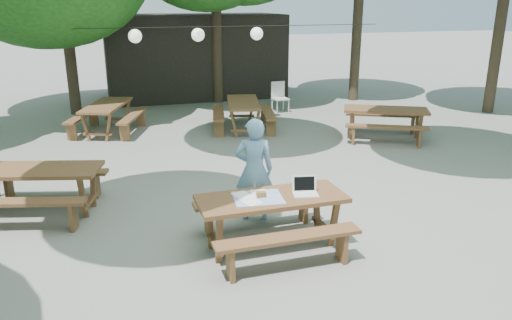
{
  "coord_description": "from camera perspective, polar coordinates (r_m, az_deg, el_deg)",
  "views": [
    {
      "loc": [
        -2.76,
        -7.16,
        3.27
      ],
      "look_at": [
        -0.69,
        -0.58,
        1.05
      ],
      "focal_mm": 35.0,
      "sensor_mm": 36.0,
      "label": 1
    }
  ],
  "objects": [
    {
      "name": "pavilion",
      "position": [
        18.05,
        -7.12,
        11.77
      ],
      "size": [
        6.0,
        3.0,
        2.8
      ],
      "primitive_type": "cube",
      "color": "black",
      "rests_on": "ground"
    },
    {
      "name": "picnic_table_far_w",
      "position": [
        13.33,
        -16.6,
        4.61
      ],
      "size": [
        2.13,
        2.32,
        0.75
      ],
      "rotation": [
        0.0,
        0.0,
        1.23
      ],
      "color": "brown",
      "rests_on": "ground"
    },
    {
      "name": "picnic_table_ne",
      "position": [
        12.65,
        14.49,
        4.11
      ],
      "size": [
        2.42,
        2.28,
        0.75
      ],
      "rotation": [
        0.0,
        0.0,
        -0.48
      ],
      "color": "brown",
      "rests_on": "ground"
    },
    {
      "name": "laptop",
      "position": [
        6.82,
        5.62,
        -3.36
      ],
      "size": [
        0.38,
        0.32,
        0.24
      ],
      "rotation": [
        0.0,
        0.0,
        -0.21
      ],
      "color": "white",
      "rests_on": "main_picnic_table"
    },
    {
      "name": "picnic_table_nw",
      "position": [
        8.67,
        -23.73,
        -3.15
      ],
      "size": [
        2.25,
        2.03,
        0.75
      ],
      "rotation": [
        0.0,
        0.0,
        -0.27
      ],
      "color": "brown",
      "rests_on": "ground"
    },
    {
      "name": "main_picnic_table",
      "position": [
        6.87,
        1.77,
        -6.99
      ],
      "size": [
        2.0,
        1.58,
        0.75
      ],
      "color": "brown",
      "rests_on": "ground"
    },
    {
      "name": "paper_lanterns",
      "position": [
        13.43,
        -6.59,
        14.04
      ],
      "size": [
        9.0,
        0.34,
        0.38
      ],
      "color": "black",
      "rests_on": "ground"
    },
    {
      "name": "tabletop_clutter",
      "position": [
        6.67,
        0.21,
        -4.25
      ],
      "size": [
        0.71,
        0.62,
        0.08
      ],
      "color": "#3864BF",
      "rests_on": "main_picnic_table"
    },
    {
      "name": "ground",
      "position": [
        8.34,
        3.33,
        -5.28
      ],
      "size": [
        80.0,
        80.0,
        0.0
      ],
      "primitive_type": "plane",
      "color": "slate",
      "rests_on": "ground"
    },
    {
      "name": "picnic_table_far_e",
      "position": [
        13.13,
        -1.46,
        5.17
      ],
      "size": [
        1.96,
        2.21,
        0.75
      ],
      "rotation": [
        0.0,
        0.0,
        1.35
      ],
      "color": "brown",
      "rests_on": "ground"
    },
    {
      "name": "plastic_chair",
      "position": [
        15.32,
        2.78,
        6.49
      ],
      "size": [
        0.47,
        0.47,
        0.9
      ],
      "rotation": [
        0.0,
        0.0,
        0.08
      ],
      "color": "silver",
      "rests_on": "ground"
    },
    {
      "name": "woman",
      "position": [
        7.59,
        -0.22,
        -1.11
      ],
      "size": [
        0.67,
        0.53,
        1.61
      ],
      "primitive_type": "imported",
      "rotation": [
        0.0,
        0.0,
        2.87
      ],
      "color": "#74A9D4",
      "rests_on": "ground"
    }
  ]
}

